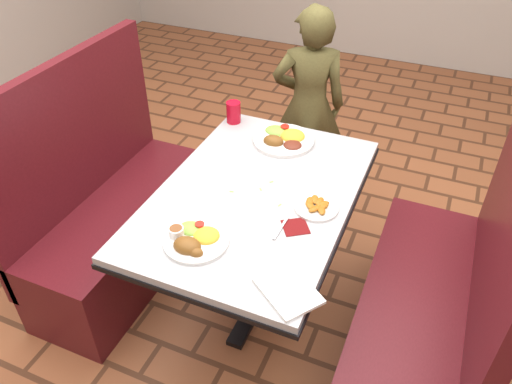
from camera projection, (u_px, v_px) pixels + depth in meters
dining_table at (256, 209)px, 2.20m from camera, size 0.81×1.21×0.75m
booth_bench_left at (118, 219)px, 2.64m from camera, size 0.47×1.20×1.17m
booth_bench_right at (426, 314)px, 2.15m from camera, size 0.47×1.20×1.17m
diner_person at (308, 106)px, 3.04m from camera, size 0.52×0.43×1.23m
near_dinner_plate at (194, 237)px, 1.87m from camera, size 0.25×0.25×0.08m
far_dinner_plate at (284, 136)px, 2.45m from camera, size 0.30×0.30×0.08m
plantain_plate at (316, 207)px, 2.04m from camera, size 0.18×0.18×0.03m
maroon_napkin at (295, 227)px, 1.96m from camera, size 0.14×0.14×0.00m
spoon_utensil at (281, 228)px, 1.95m from camera, size 0.02×0.14×0.00m
red_tumbler at (234, 112)px, 2.58m from camera, size 0.07×0.07×0.11m
paper_napkin at (288, 291)px, 1.69m from camera, size 0.27×0.26×0.01m
knife_utensil at (213, 237)px, 1.90m from camera, size 0.02×0.18×0.00m
fork_utensil at (189, 230)px, 1.93m from camera, size 0.06×0.15×0.00m
lettuce_shreds at (270, 186)px, 2.17m from camera, size 0.28×0.32×0.00m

